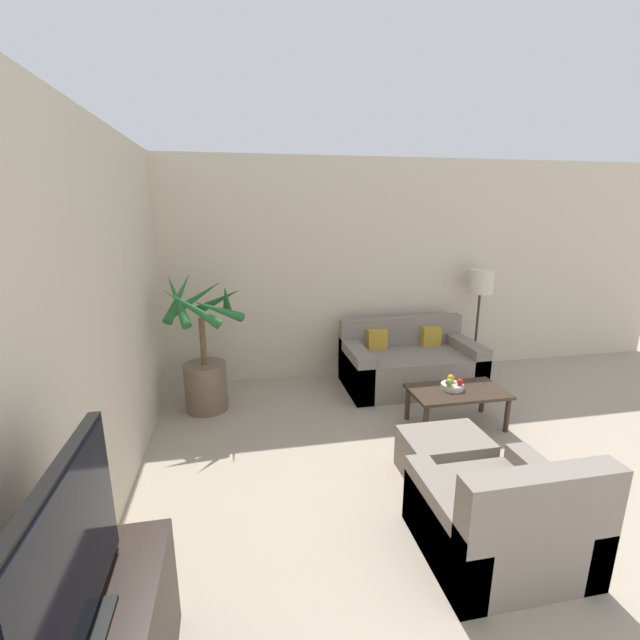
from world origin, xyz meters
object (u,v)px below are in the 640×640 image
Objects in this scene: apple_green at (449,382)px; armchair at (502,521)px; television at (68,562)px; potted_palm at (205,361)px; apple_red at (460,382)px; coffee_table at (457,395)px; sofa_loveseat at (409,364)px; orange_fruit at (451,378)px; ottoman at (444,455)px; floor_lamp at (481,287)px; fruit_bowl at (452,386)px.

apple_green is 0.08× the size of armchair.
potted_palm is (0.23, 3.06, -0.40)m from television.
coffee_table is at bearing 163.19° from apple_red.
sofa_loveseat is 0.96m from orange_fruit.
apple_green is 0.90m from ottoman.
floor_lamp is at bearing 15.18° from sofa_loveseat.
floor_lamp reaches higher than sofa_loveseat.
floor_lamp is at bearing 54.48° from ottoman.
ottoman is at bearing -120.77° from fruit_bowl.
potted_palm is at bearing 85.68° from television.
sofa_loveseat is 1.69× the size of coffee_table.
television reaches higher than armchair.
potted_palm reaches higher than apple_red.
potted_palm is 2.50m from apple_green.
television is at bearing -139.41° from apple_green.
apple_red is 0.87× the size of orange_fruit.
potted_palm is 1.60× the size of coffee_table.
apple_green is at bearing 40.59° from television.
potted_palm is at bearing 161.33° from fruit_bowl.
apple_green is (2.35, -0.85, -0.08)m from potted_palm.
sofa_loveseat is at bearing 92.37° from orange_fruit.
television is 0.97× the size of armchair.
orange_fruit is (-0.03, 0.09, 0.14)m from coffee_table.
floor_lamp is at bearing 54.29° from apple_red.
fruit_bowl is (-0.04, 0.04, 0.08)m from coffee_table.
apple_red is 0.88× the size of apple_green.
sofa_loveseat is 1.37m from floor_lamp.
sofa_loveseat is 1.83m from ottoman.
fruit_bowl is (-1.00, -1.27, -0.73)m from floor_lamp.
sofa_loveseat is at bearing 88.49° from apple_green.
apple_green reaches higher than apple_red.
fruit_bowl is at bearing -128.19° from floor_lamp.
fruit_bowl is at bearing 34.18° from apple_green.
sofa_loveseat reaches higher than orange_fruit.
apple_red is at bearing -64.06° from orange_fruit.
floor_lamp is at bearing 51.81° from fruit_bowl.
sofa_loveseat is at bearing 93.86° from coffee_table.
orange_fruit is (0.07, 0.09, 0.00)m from apple_green.
ottoman is at bearing -103.83° from sofa_loveseat.
coffee_table is 4.25× the size of fruit_bowl.
ottoman is (1.94, -1.59, -0.37)m from potted_palm.
fruit_bowl is 0.08m from orange_fruit.
armchair is (2.12, 0.62, -0.69)m from television.
armchair is (1.89, -2.44, -0.29)m from potted_palm.
sofa_loveseat is 21.32× the size of orange_fruit.
ottoman is (-0.47, -0.78, -0.23)m from fruit_bowl.
orange_fruit is (-0.99, -1.22, -0.67)m from floor_lamp.
apple_green is at bearing 73.77° from armchair.
coffee_table is (2.45, -0.85, -0.22)m from potted_palm.
television is 0.65× the size of floor_lamp.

